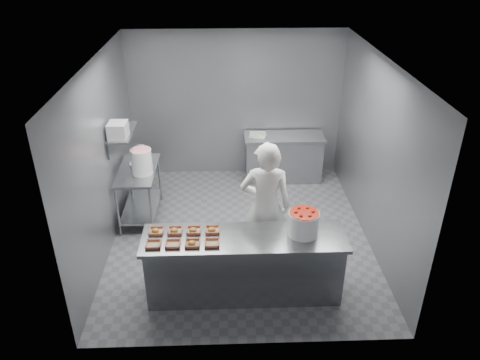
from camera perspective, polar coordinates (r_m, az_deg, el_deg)
name	(u,v)px	position (r m, az deg, el deg)	size (l,w,h in m)	color
floor	(240,234)	(7.57, 0.03, -6.64)	(4.50, 4.50, 0.00)	#4C4C51
ceiling	(240,60)	(6.39, 0.04, 14.42)	(4.50, 4.50, 0.00)	white
wall_back	(236,105)	(8.95, -0.51, 9.15)	(4.00, 0.04, 2.80)	slate
wall_left	(103,158)	(7.08, -16.37, 2.62)	(0.04, 4.50, 2.80)	slate
wall_right	(375,153)	(7.21, 16.15, 3.12)	(0.04, 4.50, 2.80)	slate
service_counter	(244,265)	(6.21, 0.51, -10.33)	(2.60, 0.70, 0.90)	slate
prep_table	(139,186)	(7.89, -12.20, -0.71)	(0.60, 1.20, 0.90)	slate
back_counter	(283,157)	(9.05, 5.29, 2.78)	(1.50, 0.60, 0.90)	slate
wall_shelf	(122,132)	(7.52, -14.21, 5.67)	(0.35, 0.90, 0.03)	slate
tray_0	(153,244)	(5.88, -10.51, -7.72)	(0.19, 0.18, 0.04)	tan
tray_1	(173,244)	(5.85, -8.17, -7.72)	(0.19, 0.18, 0.04)	tan
tray_2	(192,243)	(5.83, -5.83, -7.68)	(0.19, 0.18, 0.06)	tan
tray_3	(212,243)	(5.82, -3.42, -7.68)	(0.19, 0.18, 0.04)	tan
tray_4	(156,231)	(6.11, -10.21, -6.13)	(0.19, 0.18, 0.06)	tan
tray_5	(175,231)	(6.08, -7.96, -6.12)	(0.19, 0.18, 0.06)	tan
tray_6	(194,230)	(6.06, -5.69, -6.10)	(0.19, 0.18, 0.06)	tan
tray_7	(212,230)	(6.05, -3.41, -6.07)	(0.19, 0.18, 0.06)	tan
worker	(266,206)	(6.46, 3.14, -3.23)	(0.70, 0.46, 1.92)	white
strawberry_tub	(304,222)	(5.96, 7.75, -5.14)	(0.39, 0.39, 0.32)	white
glaze_bucket	(142,161)	(7.51, -11.90, 2.29)	(0.34, 0.32, 0.50)	white
bucket_lid	(140,164)	(7.90, -12.10, 1.98)	(0.34, 0.34, 0.03)	white
rag	(141,157)	(8.13, -11.97, 2.75)	(0.16, 0.13, 0.02)	#CCB28C
appliance	(118,130)	(7.26, -14.66, 5.92)	(0.27, 0.31, 0.23)	gray
paper_stack	(258,135)	(8.81, 2.17, 5.54)	(0.30, 0.22, 0.06)	silver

